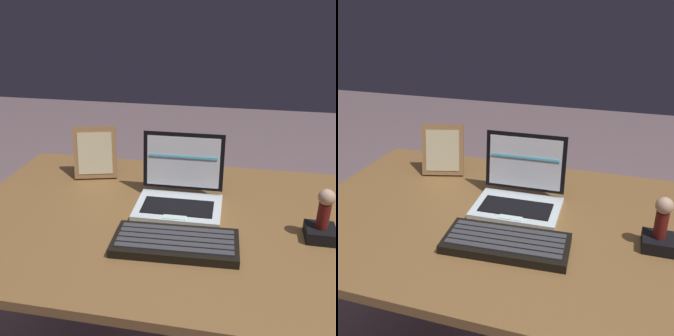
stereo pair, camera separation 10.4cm
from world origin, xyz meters
TOP-DOWN VIEW (x-y plane):
  - desk at (0.00, 0.00)m, footprint 1.31×0.76m
  - laptop_front at (-0.05, 0.08)m, footprint 0.25×0.20m
  - external_keyboard at (-0.03, -0.13)m, footprint 0.31×0.15m
  - photo_frame at (-0.36, 0.22)m, footprint 0.15×0.09m
  - figurine_stand at (0.32, -0.03)m, footprint 0.07×0.07m
  - figurine at (0.32, -0.03)m, footprint 0.04×0.04m

SIDE VIEW (x-z plane):
  - desk at x=0.00m, z-range 0.28..1.03m
  - external_keyboard at x=-0.03m, z-range 0.75..0.77m
  - figurine_stand at x=0.32m, z-range 0.75..0.78m
  - laptop_front at x=-0.05m, z-range 0.69..0.89m
  - photo_frame at x=-0.36m, z-range 0.75..0.92m
  - figurine at x=0.32m, z-range 0.79..0.89m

